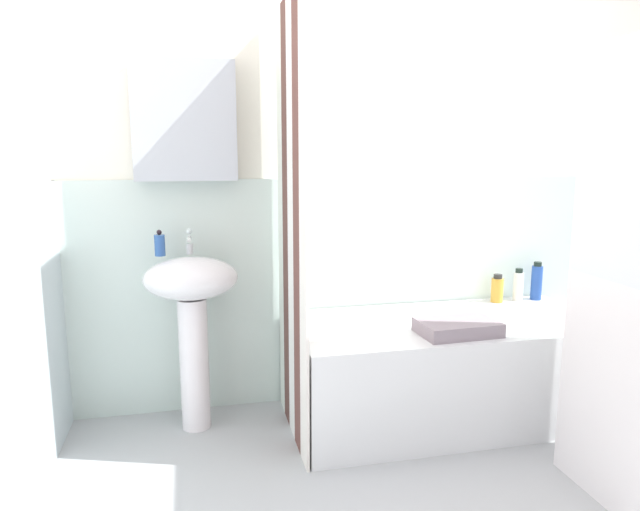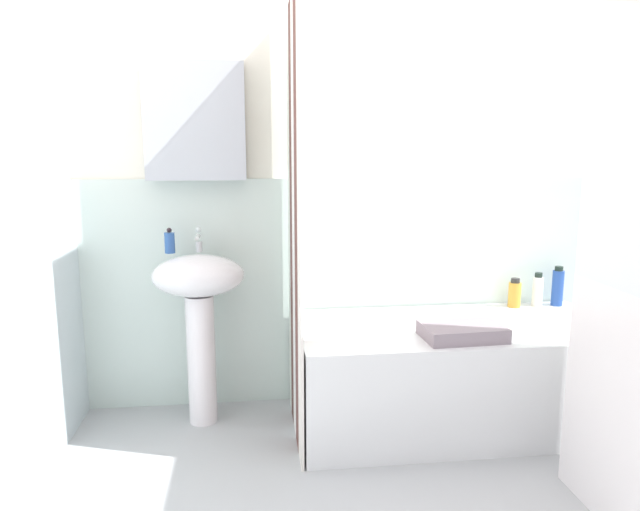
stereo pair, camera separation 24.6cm
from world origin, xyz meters
The scene contains 10 objects.
wall_back_tiled centered at (-0.06, 1.26, 1.14)m, with size 3.60×0.18×2.40m.
sink centered at (-0.93, 1.03, 0.62)m, with size 0.44×0.34×0.85m.
faucet centered at (-0.93, 1.11, 0.91)m, with size 0.03×0.12×0.12m.
soap_dispenser centered at (-1.06, 1.11, 0.90)m, with size 0.05×0.05×0.12m.
bathtub centered at (0.31, 0.86, 0.25)m, with size 1.54×0.72×0.51m, color white.
shower_curtain centered at (-0.47, 0.86, 1.00)m, with size 0.01×0.72×2.00m.
lotion_bottle centered at (0.98, 1.14, 0.61)m, with size 0.06×0.06×0.22m.
shampoo_bottle centered at (0.87, 1.14, 0.59)m, with size 0.06×0.06×0.18m.
conditioner_bottle centered at (0.74, 1.14, 0.58)m, with size 0.07×0.07×0.16m.
towel_folded centered at (0.26, 0.66, 0.54)m, with size 0.36×0.23×0.06m, color gray.
Camera 2 is at (-0.67, -1.69, 1.32)m, focal length 31.86 mm.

